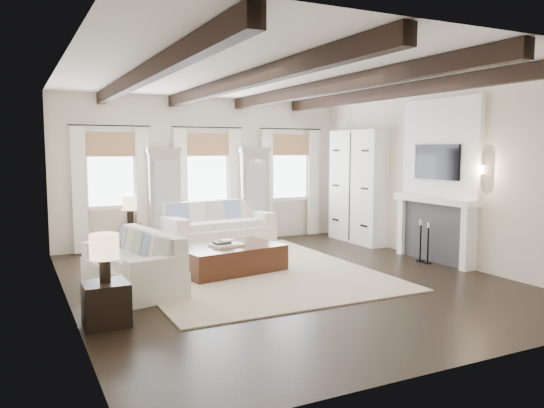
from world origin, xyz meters
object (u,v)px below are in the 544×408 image
sofa_back (217,229)px  sofa_left (136,266)px  ottoman (229,259)px  side_table_back (131,236)px  side_table_front (106,304)px

sofa_back → sofa_left: size_ratio=1.13×
ottoman → side_table_back: size_ratio=3.14×
sofa_left → side_table_back: size_ratio=3.86×
side_table_back → ottoman: bearing=-68.9°
sofa_back → sofa_left: bearing=-130.9°
side_table_front → side_table_back: bearing=75.1°
sofa_left → side_table_front: (-0.68, -1.50, -0.09)m
sofa_left → side_table_front: 1.65m
sofa_left → side_table_back: bearing=79.9°
sofa_left → ottoman: sofa_left is taller
sofa_left → ottoman: bearing=13.3°
side_table_front → ottoman: bearing=39.2°
sofa_back → sofa_left: sofa_back is taller
ottoman → side_table_back: side_table_back is taller
side_table_front → side_table_back: (1.25, 4.70, 0.02)m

